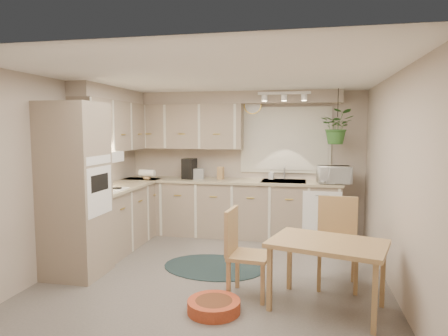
# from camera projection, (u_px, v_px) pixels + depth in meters

# --- Properties ---
(floor) EXTENTS (4.20, 4.20, 0.00)m
(floor) POSITION_uv_depth(u_px,v_px,m) (218.00, 274.00, 4.93)
(floor) COLOR slate
(floor) RESTS_ON ground
(ceiling) EXTENTS (4.20, 4.20, 0.00)m
(ceiling) POSITION_uv_depth(u_px,v_px,m) (217.00, 77.00, 4.70)
(ceiling) COLOR white
(ceiling) RESTS_ON wall_back
(wall_back) EXTENTS (4.00, 0.04, 2.40)m
(wall_back) POSITION_uv_depth(u_px,v_px,m) (244.00, 163.00, 6.86)
(wall_back) COLOR #B0A192
(wall_back) RESTS_ON floor
(wall_front) EXTENTS (4.00, 0.04, 2.40)m
(wall_front) POSITION_uv_depth(u_px,v_px,m) (152.00, 214.00, 2.77)
(wall_front) COLOR #B0A192
(wall_front) RESTS_ON floor
(wall_left) EXTENTS (0.04, 4.20, 2.40)m
(wall_left) POSITION_uv_depth(u_px,v_px,m) (68.00, 174.00, 5.22)
(wall_left) COLOR #B0A192
(wall_left) RESTS_ON floor
(wall_right) EXTENTS (0.04, 4.20, 2.40)m
(wall_right) POSITION_uv_depth(u_px,v_px,m) (393.00, 182.00, 4.42)
(wall_right) COLOR #B0A192
(wall_right) RESTS_ON floor
(base_cab_left) EXTENTS (0.60, 1.85, 0.90)m
(base_cab_left) POSITION_uv_depth(u_px,v_px,m) (121.00, 217.00, 6.08)
(base_cab_left) COLOR gray
(base_cab_left) RESTS_ON floor
(base_cab_back) EXTENTS (3.60, 0.60, 0.90)m
(base_cab_back) POSITION_uv_depth(u_px,v_px,m) (229.00, 209.00, 6.69)
(base_cab_back) COLOR gray
(base_cab_back) RESTS_ON floor
(counter_left) EXTENTS (0.64, 1.89, 0.04)m
(counter_left) POSITION_uv_depth(u_px,v_px,m) (121.00, 186.00, 6.03)
(counter_left) COLOR tan
(counter_left) RESTS_ON base_cab_left
(counter_back) EXTENTS (3.64, 0.64, 0.04)m
(counter_back) POSITION_uv_depth(u_px,v_px,m) (229.00, 181.00, 6.63)
(counter_back) COLOR tan
(counter_back) RESTS_ON base_cab_back
(oven_stack) EXTENTS (0.65, 0.65, 2.10)m
(oven_stack) POSITION_uv_depth(u_px,v_px,m) (75.00, 190.00, 4.80)
(oven_stack) COLOR gray
(oven_stack) RESTS_ON floor
(wall_oven_face) EXTENTS (0.02, 0.56, 0.58)m
(wall_oven_face) POSITION_uv_depth(u_px,v_px,m) (99.00, 191.00, 4.74)
(wall_oven_face) COLOR white
(wall_oven_face) RESTS_ON oven_stack
(upper_cab_left) EXTENTS (0.35, 2.00, 0.75)m
(upper_cab_left) POSITION_uv_depth(u_px,v_px,m) (115.00, 126.00, 6.10)
(upper_cab_left) COLOR gray
(upper_cab_left) RESTS_ON wall_left
(upper_cab_back) EXTENTS (2.00, 0.35, 0.75)m
(upper_cab_back) POSITION_uv_depth(u_px,v_px,m) (185.00, 127.00, 6.83)
(upper_cab_back) COLOR gray
(upper_cab_back) RESTS_ON wall_back
(soffit_left) EXTENTS (0.30, 2.00, 0.20)m
(soffit_left) POSITION_uv_depth(u_px,v_px,m) (113.00, 95.00, 6.05)
(soffit_left) COLOR #B0A192
(soffit_left) RESTS_ON wall_left
(soffit_back) EXTENTS (3.60, 0.30, 0.20)m
(soffit_back) POSITION_uv_depth(u_px,v_px,m) (231.00, 98.00, 6.65)
(soffit_back) COLOR #B0A192
(soffit_back) RESTS_ON wall_back
(cooktop) EXTENTS (0.52, 0.58, 0.02)m
(cooktop) POSITION_uv_depth(u_px,v_px,m) (103.00, 190.00, 5.47)
(cooktop) COLOR white
(cooktop) RESTS_ON counter_left
(range_hood) EXTENTS (0.40, 0.60, 0.14)m
(range_hood) POSITION_uv_depth(u_px,v_px,m) (100.00, 157.00, 5.43)
(range_hood) COLOR white
(range_hood) RESTS_ON upper_cab_left
(window_blinds) EXTENTS (1.40, 0.02, 1.00)m
(window_blinds) POSITION_uv_depth(u_px,v_px,m) (285.00, 140.00, 6.66)
(window_blinds) COLOR white
(window_blinds) RESTS_ON wall_back
(window_frame) EXTENTS (1.50, 0.02, 1.10)m
(window_frame) POSITION_uv_depth(u_px,v_px,m) (285.00, 140.00, 6.67)
(window_frame) COLOR beige
(window_frame) RESTS_ON wall_back
(sink) EXTENTS (0.70, 0.48, 0.10)m
(sink) POSITION_uv_depth(u_px,v_px,m) (284.00, 184.00, 6.46)
(sink) COLOR #A2A5AA
(sink) RESTS_ON counter_back
(dishwasher_front) EXTENTS (0.58, 0.02, 0.83)m
(dishwasher_front) POSITION_uv_depth(u_px,v_px,m) (322.00, 218.00, 6.09)
(dishwasher_front) COLOR white
(dishwasher_front) RESTS_ON base_cab_back
(track_light_bar) EXTENTS (0.80, 0.04, 0.04)m
(track_light_bar) POSITION_uv_depth(u_px,v_px,m) (284.00, 93.00, 6.08)
(track_light_bar) COLOR white
(track_light_bar) RESTS_ON ceiling
(wall_clock) EXTENTS (0.30, 0.03, 0.30)m
(wall_clock) POSITION_uv_depth(u_px,v_px,m) (253.00, 105.00, 6.71)
(wall_clock) COLOR gold
(wall_clock) RESTS_ON wall_back
(dining_table) EXTENTS (1.25, 1.00, 0.69)m
(dining_table) POSITION_uv_depth(u_px,v_px,m) (327.00, 275.00, 3.94)
(dining_table) COLOR tan
(dining_table) RESTS_ON floor
(chair_left) EXTENTS (0.48, 0.48, 0.94)m
(chair_left) POSITION_uv_depth(u_px,v_px,m) (249.00, 253.00, 4.24)
(chair_left) COLOR tan
(chair_left) RESTS_ON floor
(chair_back) EXTENTS (0.49, 0.49, 1.00)m
(chair_back) POSITION_uv_depth(u_px,v_px,m) (337.00, 243.00, 4.49)
(chair_back) COLOR tan
(chair_back) RESTS_ON floor
(braided_rug) EXTENTS (1.42, 1.12, 0.01)m
(braided_rug) POSITION_uv_depth(u_px,v_px,m) (214.00, 267.00, 5.16)
(braided_rug) COLOR black
(braided_rug) RESTS_ON floor
(pet_bed) EXTENTS (0.65, 0.65, 0.12)m
(pet_bed) POSITION_uv_depth(u_px,v_px,m) (214.00, 306.00, 3.89)
(pet_bed) COLOR #BD4725
(pet_bed) RESTS_ON floor
(microwave) EXTENTS (0.52, 0.34, 0.33)m
(microwave) POSITION_uv_depth(u_px,v_px,m) (334.00, 173.00, 6.19)
(microwave) COLOR white
(microwave) RESTS_ON counter_back
(soap_bottle) EXTENTS (0.11, 0.19, 0.08)m
(soap_bottle) POSITION_uv_depth(u_px,v_px,m) (271.00, 177.00, 6.64)
(soap_bottle) COLOR white
(soap_bottle) RESTS_ON counter_back
(hanging_plant) EXTENTS (0.55, 0.59, 0.42)m
(hanging_plant) POSITION_uv_depth(u_px,v_px,m) (337.00, 131.00, 6.12)
(hanging_plant) COLOR #336829
(hanging_plant) RESTS_ON ceiling
(coffee_maker) EXTENTS (0.22, 0.26, 0.35)m
(coffee_maker) POSITION_uv_depth(u_px,v_px,m) (189.00, 169.00, 6.76)
(coffee_maker) COLOR black
(coffee_maker) RESTS_ON counter_back
(toaster) EXTENTS (0.32, 0.22, 0.18)m
(toaster) POSITION_uv_depth(u_px,v_px,m) (195.00, 174.00, 6.77)
(toaster) COLOR #A2A5AA
(toaster) RESTS_ON counter_back
(knife_block) EXTENTS (0.11, 0.11, 0.21)m
(knife_block) POSITION_uv_depth(u_px,v_px,m) (221.00, 173.00, 6.71)
(knife_block) COLOR tan
(knife_block) RESTS_ON counter_back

